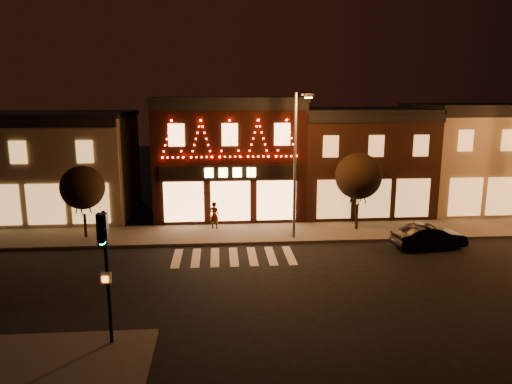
{
  "coord_description": "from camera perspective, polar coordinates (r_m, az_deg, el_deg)",
  "views": [
    {
      "loc": [
        -0.71,
        -20.1,
        8.52
      ],
      "look_at": [
        1.19,
        4.0,
        3.51
      ],
      "focal_mm": 33.33,
      "sensor_mm": 36.0,
      "label": 1
    }
  ],
  "objects": [
    {
      "name": "building_left",
      "position": [
        36.57,
        -24.14,
        3.04
      ],
      "size": [
        12.2,
        8.28,
        7.3
      ],
      "color": "#746753",
      "rests_on": "ground"
    },
    {
      "name": "tree_left",
      "position": [
        29.51,
        -20.11,
        0.49
      ],
      "size": [
        2.56,
        2.56,
        4.28
      ],
      "rotation": [
        0.0,
        0.0,
        -0.03
      ],
      "color": "black",
      "rests_on": "sidewalk_far"
    },
    {
      "name": "tree_right",
      "position": [
        30.07,
        12.2,
        1.87
      ],
      "size": [
        2.88,
        2.88,
        4.82
      ],
      "rotation": [
        0.0,
        0.0,
        -0.17
      ],
      "color": "black",
      "rests_on": "sidewalk_far"
    },
    {
      "name": "streetlamp_mid",
      "position": [
        27.21,
        4.92,
        4.45
      ],
      "size": [
        0.77,
        1.93,
        8.45
      ],
      "rotation": [
        0.0,
        0.0,
        -0.23
      ],
      "color": "#59595E",
      "rests_on": "sidewalk_far"
    },
    {
      "name": "pedestrian",
      "position": [
        30.13,
        -5.02,
        -2.78
      ],
      "size": [
        0.74,
        0.64,
        1.72
      ],
      "primitive_type": "imported",
      "rotation": [
        0.0,
        0.0,
        2.71
      ],
      "color": "gray",
      "rests_on": "sidewalk_far"
    },
    {
      "name": "ground",
      "position": [
        21.85,
        -2.34,
        -11.26
      ],
      "size": [
        120.0,
        120.0,
        0.0
      ],
      "primitive_type": "plane",
      "color": "black",
      "rests_on": "ground"
    },
    {
      "name": "dark_sedan",
      "position": [
        28.43,
        20.05,
        -5.05
      ],
      "size": [
        4.23,
        1.88,
        1.35
      ],
      "primitive_type": "imported",
      "rotation": [
        0.0,
        0.0,
        1.68
      ],
      "color": "black",
      "rests_on": "ground"
    },
    {
      "name": "traffic_signal_near",
      "position": [
        16.4,
        -17.7,
        -6.96
      ],
      "size": [
        0.33,
        0.48,
        4.65
      ],
      "rotation": [
        0.0,
        0.0,
        0.01
      ],
      "color": "black",
      "rests_on": "sidewalk_near"
    },
    {
      "name": "building_right_a",
      "position": [
        35.91,
        12.08,
        3.83
      ],
      "size": [
        9.2,
        8.28,
        7.5
      ],
      "color": "#391E13",
      "rests_on": "ground"
    },
    {
      "name": "building_right_b",
      "position": [
        39.4,
        24.77,
        3.91
      ],
      "size": [
        9.2,
        8.28,
        7.8
      ],
      "color": "#746753",
      "rests_on": "ground"
    },
    {
      "name": "sidewalk_far",
      "position": [
        29.47,
        0.96,
        -4.95
      ],
      "size": [
        44.0,
        4.0,
        0.15
      ],
      "primitive_type": "cube",
      "color": "#47423D",
      "rests_on": "ground"
    },
    {
      "name": "building_pulp",
      "position": [
        34.37,
        -3.3,
        4.4
      ],
      "size": [
        10.2,
        8.34,
        8.3
      ],
      "color": "black",
      "rests_on": "ground"
    }
  ]
}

